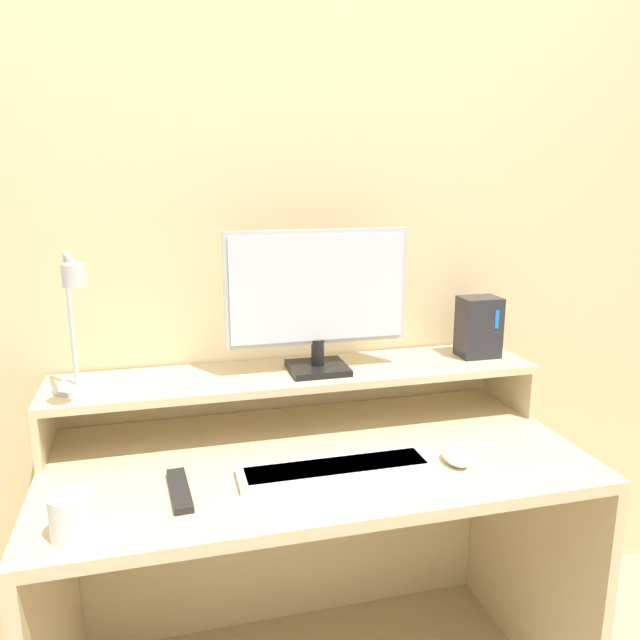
{
  "coord_description": "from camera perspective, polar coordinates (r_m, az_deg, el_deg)",
  "views": [
    {
      "loc": [
        -0.36,
        -1.1,
        1.46
      ],
      "look_at": [
        0.02,
        0.37,
        1.1
      ],
      "focal_mm": 35.0,
      "sensor_mm": 36.0,
      "label": 1
    }
  ],
  "objects": [
    {
      "name": "wall_back",
      "position": [
        1.85,
        -3.28,
        6.95
      ],
      "size": [
        6.0,
        0.05,
        2.5
      ],
      "color": "beige",
      "rests_on": "ground_plane"
    },
    {
      "name": "desk",
      "position": [
        1.74,
        -0.42,
        -18.3
      ],
      "size": [
        1.36,
        0.67,
        0.75
      ],
      "color": "beige",
      "rests_on": "ground_plane"
    },
    {
      "name": "monitor_shelf",
      "position": [
        1.77,
        -2.02,
        -5.35
      ],
      "size": [
        1.36,
        0.27,
        0.16
      ],
      "color": "beige",
      "rests_on": "desk"
    },
    {
      "name": "monitor",
      "position": [
        1.7,
        -0.23,
        2.23
      ],
      "size": [
        0.51,
        0.15,
        0.4
      ],
      "color": "black",
      "rests_on": "monitor_shelf"
    },
    {
      "name": "desk_lamp",
      "position": [
        1.61,
        -21.49,
        -1.2
      ],
      "size": [
        0.13,
        0.28,
        0.36
      ],
      "color": "silver",
      "rests_on": "monitor_shelf"
    },
    {
      "name": "router_dock",
      "position": [
        1.93,
        14.3,
        -0.61
      ],
      "size": [
        0.12,
        0.09,
        0.18
      ],
      "color": "#28282D",
      "rests_on": "monitor_shelf"
    },
    {
      "name": "keyboard",
      "position": [
        1.55,
        1.5,
        -13.41
      ],
      "size": [
        0.48,
        0.11,
        0.02
      ],
      "color": "silver",
      "rests_on": "desk"
    },
    {
      "name": "mouse",
      "position": [
        1.62,
        12.3,
        -12.13
      ],
      "size": [
        0.06,
        0.1,
        0.03
      ],
      "color": "white",
      "rests_on": "desk"
    },
    {
      "name": "remote_control",
      "position": [
        1.49,
        -12.71,
        -14.94
      ],
      "size": [
        0.05,
        0.19,
        0.02
      ],
      "color": "black",
      "rests_on": "desk"
    },
    {
      "name": "mug",
      "position": [
        1.38,
        -21.74,
        -16.33
      ],
      "size": [
        0.09,
        0.09,
        0.09
      ],
      "color": "white",
      "rests_on": "desk"
    }
  ]
}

